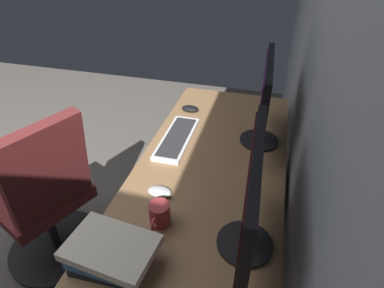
% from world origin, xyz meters
% --- Properties ---
extents(wall_back, '(5.06, 0.10, 2.60)m').
position_xyz_m(wall_back, '(0.00, 2.03, 1.30)').
color(wall_back, '#8C939E').
rests_on(wall_back, ground).
extents(desk, '(1.92, 0.69, 0.73)m').
position_xyz_m(desk, '(-0.07, 1.61, 0.66)').
color(desk, '#936D47').
rests_on(desk, ground).
extents(drawer_pedestal, '(0.40, 0.51, 0.69)m').
position_xyz_m(drawer_pedestal, '(-0.27, 1.64, 0.35)').
color(drawer_pedestal, '#936D47').
rests_on(drawer_pedestal, ground).
extents(monitor_primary, '(0.57, 0.20, 0.41)m').
position_xyz_m(monitor_primary, '(0.18, 1.82, 0.97)').
color(monitor_primary, black).
rests_on(monitor_primary, desk).
extents(monitor_secondary, '(0.53, 0.20, 0.44)m').
position_xyz_m(monitor_secondary, '(-0.49, 1.81, 0.98)').
color(monitor_secondary, black).
rests_on(monitor_secondary, desk).
extents(keyboard_main, '(0.42, 0.14, 0.02)m').
position_xyz_m(keyboard_main, '(-0.39, 1.40, 0.74)').
color(keyboard_main, silver).
rests_on(keyboard_main, desk).
extents(mouse_main, '(0.06, 0.10, 0.03)m').
position_xyz_m(mouse_main, '(0.02, 1.45, 0.75)').
color(mouse_main, silver).
rests_on(mouse_main, desk).
extents(mouse_spare, '(0.06, 0.10, 0.03)m').
position_xyz_m(mouse_spare, '(-0.71, 1.38, 0.75)').
color(mouse_spare, black).
rests_on(mouse_spare, desk).
extents(book_stack_near, '(0.22, 0.31, 0.09)m').
position_xyz_m(book_stack_near, '(0.37, 1.40, 0.78)').
color(book_stack_near, black).
rests_on(book_stack_near, desk).
extents(coffee_mug, '(0.12, 0.08, 0.09)m').
position_xyz_m(coffee_mug, '(0.17, 1.50, 0.78)').
color(coffee_mug, '#A53338').
rests_on(coffee_mug, desk).
extents(office_chair, '(0.57, 0.61, 0.97)m').
position_xyz_m(office_chair, '(-0.03, 0.78, 0.46)').
color(office_chair, maroon).
rests_on(office_chair, ground).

